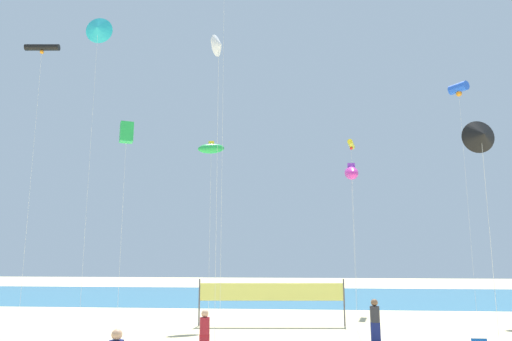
{
  "coord_description": "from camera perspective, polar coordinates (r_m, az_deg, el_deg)",
  "views": [
    {
      "loc": [
        2.69,
        -14.26,
        3.72
      ],
      "look_at": [
        0.85,
        7.28,
        7.6
      ],
      "focal_mm": 32.6,
      "sensor_mm": 36.0,
      "label": 1
    }
  ],
  "objects": [
    {
      "name": "kite_green_inflatable",
      "position": [
        27.68,
        -5.52,
        2.67
      ],
      "size": [
        1.78,
        1.4,
        10.32
      ],
      "color": "silver",
      "rests_on": "ground"
    },
    {
      "name": "volleyball_net",
      "position": [
        25.41,
        1.93,
        -14.88
      ],
      "size": [
        7.7,
        0.7,
        2.4
      ],
      "color": "#4C4C51",
      "rests_on": "ground"
    },
    {
      "name": "kite_green_box",
      "position": [
        25.9,
        -15.6,
        4.49
      ],
      "size": [
        0.89,
        0.89,
        10.66
      ],
      "color": "silver",
      "rests_on": "ground"
    },
    {
      "name": "beachgoer_maroon_shirt",
      "position": [
        18.58,
        -6.33,
        -18.94
      ],
      "size": [
        0.37,
        0.37,
        1.63
      ],
      "rotation": [
        0.0,
        0.0,
        3.68
      ],
      "color": "maroon",
      "rests_on": "ground"
    },
    {
      "name": "kite_black_delta",
      "position": [
        18.31,
        25.9,
        3.88
      ],
      "size": [
        1.21,
        0.56,
        8.44
      ],
      "color": "silver",
      "rests_on": "ground"
    },
    {
      "name": "kite_magenta_inflatable",
      "position": [
        24.67,
        11.63,
        -0.31
      ],
      "size": [
        0.69,
        2.04,
        8.4
      ],
      "color": "silver",
      "rests_on": "ground"
    },
    {
      "name": "kite_yellow_tube",
      "position": [
        34.53,
        11.6,
        3.08
      ],
      "size": [
        0.75,
        1.92,
        11.74
      ],
      "color": "silver",
      "rests_on": "ground"
    },
    {
      "name": "kite_white_delta",
      "position": [
        21.44,
        -4.58,
        14.97
      ],
      "size": [
        0.56,
        1.01,
        13.35
      ],
      "color": "silver",
      "rests_on": "ground"
    },
    {
      "name": "ocean_band",
      "position": [
        42.91,
        1.32,
        -15.13
      ],
      "size": [
        120.0,
        20.0,
        0.01
      ],
      "primitive_type": "cube",
      "color": "teal",
      "rests_on": "ground"
    },
    {
      "name": "kite_cyan_delta",
      "position": [
        31.73,
        -18.81,
        16.1
      ],
      "size": [
        1.72,
        0.6,
        18.33
      ],
      "color": "silver",
      "rests_on": "ground"
    },
    {
      "name": "beachgoer_charcoal_shirt",
      "position": [
        21.64,
        14.4,
        -17.22
      ],
      "size": [
        0.41,
        0.41,
        1.78
      ],
      "rotation": [
        0.0,
        0.0,
        2.85
      ],
      "color": "navy",
      "rests_on": "ground"
    },
    {
      "name": "kite_black_tube",
      "position": [
        32.35,
        -24.76,
        13.44
      ],
      "size": [
        2.11,
        0.57,
        16.43
      ],
      "color": "silver",
      "rests_on": "ground"
    },
    {
      "name": "kite_blue_tube",
      "position": [
        34.95,
        23.6,
        9.17
      ],
      "size": [
        1.25,
        1.38,
        15.17
      ],
      "color": "silver",
      "rests_on": "ground"
    }
  ]
}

